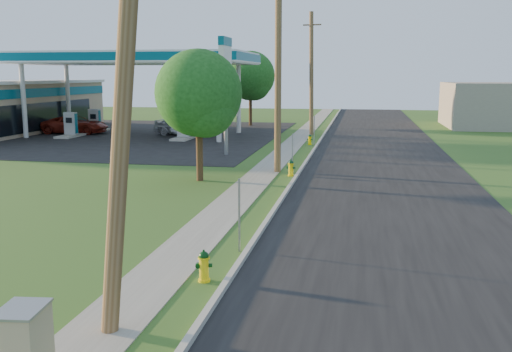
{
  "coord_description": "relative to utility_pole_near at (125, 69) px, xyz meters",
  "views": [
    {
      "loc": [
        3.39,
        -10.25,
        4.7
      ],
      "look_at": [
        0.0,
        8.0,
        1.4
      ],
      "focal_mm": 40.0,
      "sensor_mm": 36.0,
      "label": 1
    }
  ],
  "objects": [
    {
      "name": "utility_pole_near",
      "position": [
        0.0,
        0.0,
        0.0
      ],
      "size": [
        1.4,
        0.32,
        9.48
      ],
      "color": "brown",
      "rests_on": "ground"
    },
    {
      "name": "utility_pole_mid",
      "position": [
        -0.0,
        18.0,
        0.15
      ],
      "size": [
        1.4,
        0.32,
        9.8
      ],
      "color": "brown",
      "rests_on": "ground"
    },
    {
      "name": "tree_verge",
      "position": [
        -3.01,
        15.06,
        -1.05
      ],
      "size": [
        3.85,
        3.85,
        5.84
      ],
      "color": "#382514",
      "rests_on": "ground"
    },
    {
      "name": "sign_post_far",
      "position": [
        0.85,
        29.2,
        -3.8
      ],
      "size": [
        0.05,
        0.04,
        2.0
      ],
      "primitive_type": "cube",
      "color": "gray",
      "rests_on": "ground"
    },
    {
      "name": "gas_canopy",
      "position": [
        -13.4,
        33.0,
        1.09
      ],
      "size": [
        18.18,
        9.18,
        6.4
      ],
      "color": "silver",
      "rests_on": "ground"
    },
    {
      "name": "hydrant_near",
      "position": [
        0.53,
        2.84,
        -4.43
      ],
      "size": [
        0.39,
        0.35,
        0.76
      ],
      "color": "yellow",
      "rests_on": "ground"
    },
    {
      "name": "hydrant_mid",
      "position": [
        0.78,
        17.03,
        -4.41
      ],
      "size": [
        0.41,
        0.37,
        0.8
      ],
      "color": "yellow",
      "rests_on": "ground"
    },
    {
      "name": "fuel_pump_nw",
      "position": [
        -17.9,
        31.0,
        -4.08
      ],
      "size": [
        1.2,
        3.2,
        1.9
      ],
      "color": "#A8A59A",
      "rests_on": "ground"
    },
    {
      "name": "hydrant_far",
      "position": [
        0.55,
        29.36,
        -4.45
      ],
      "size": [
        0.37,
        0.34,
        0.73
      ],
      "color": "#FFDF00",
      "rests_on": "ground"
    },
    {
      "name": "ground_plane",
      "position": [
        0.6,
        1.0,
        -4.8
      ],
      "size": [
        140.0,
        140.0,
        0.0
      ],
      "primitive_type": "plane",
      "color": "#345921",
      "rests_on": "ground"
    },
    {
      "name": "utility_pole_far",
      "position": [
        -0.0,
        36.0,
        0.0
      ],
      "size": [
        1.4,
        0.32,
        9.5
      ],
      "color": "brown",
      "rests_on": "ground"
    },
    {
      "name": "sign_post_mid",
      "position": [
        0.85,
        17.0,
        -3.8
      ],
      "size": [
        0.05,
        0.04,
        2.0
      ],
      "primitive_type": "cube",
      "color": "gray",
      "rests_on": "ground"
    },
    {
      "name": "fuel_pump_sw",
      "position": [
        -17.9,
        35.0,
        -4.08
      ],
      "size": [
        1.2,
        3.2,
        1.9
      ],
      "color": "#A8A59A",
      "rests_on": "ground"
    },
    {
      "name": "fuel_pump_se",
      "position": [
        -8.9,
        35.0,
        -4.08
      ],
      "size": [
        1.2,
        3.2,
        1.9
      ],
      "color": "#A8A59A",
      "rests_on": "ground"
    },
    {
      "name": "sidewalk",
      "position": [
        -0.65,
        11.0,
        -4.79
      ],
      "size": [
        1.5,
        120.0,
        0.03
      ],
      "primitive_type": "cube",
      "color": "gray",
      "rests_on": "ground"
    },
    {
      "name": "car_red",
      "position": [
        -18.79,
        33.38,
        -4.08
      ],
      "size": [
        5.27,
        2.53,
        1.45
      ],
      "primitive_type": "imported",
      "rotation": [
        0.0,
        0.0,
        1.6
      ],
      "color": "maroon",
      "rests_on": "ground"
    },
    {
      "name": "utility_cabinet",
      "position": [
        -0.77,
        -2.24,
        -4.11
      ],
      "size": [
        0.7,
        0.87,
        1.38
      ],
      "color": "tan",
      "rests_on": "ground"
    },
    {
      "name": "sign_post_near",
      "position": [
        0.85,
        5.2,
        -3.8
      ],
      "size": [
        0.05,
        0.04,
        2.0
      ],
      "primitive_type": "cube",
      "color": "gray",
      "rests_on": "ground"
    },
    {
      "name": "fuel_pump_ne",
      "position": [
        -8.9,
        31.0,
        -4.08
      ],
      "size": [
        1.2,
        3.2,
        1.9
      ],
      "color": "#A8A59A",
      "rests_on": "ground"
    },
    {
      "name": "road",
      "position": [
        5.1,
        11.0,
        -4.79
      ],
      "size": [
        8.0,
        120.0,
        0.02
      ],
      "primitive_type": "cube",
      "color": "black",
      "rests_on": "ground"
    },
    {
      "name": "price_pylon",
      "position": [
        -3.9,
        23.5,
        0.63
      ],
      "size": [
        0.34,
        2.04,
        6.85
      ],
      "color": "gray",
      "rests_on": "ground"
    },
    {
      "name": "car_silver",
      "position": [
        -9.65,
        33.56,
        -3.97
      ],
      "size": [
        5.19,
        3.06,
        1.66
      ],
      "primitive_type": "imported",
      "rotation": [
        0.0,
        0.0,
        1.33
      ],
      "color": "#B0B3B8",
      "rests_on": "ground"
    },
    {
      "name": "tree_lot",
      "position": [
        -6.19,
        43.24,
        -0.36
      ],
      "size": [
        4.55,
        4.55,
        6.9
      ],
      "color": "#382514",
      "rests_on": "ground"
    },
    {
      "name": "curb",
      "position": [
        1.1,
        11.0,
        -4.73
      ],
      "size": [
        0.15,
        120.0,
        0.15
      ],
      "primitive_type": "cube",
      "color": "#A8A59A",
      "rests_on": "ground"
    },
    {
      "name": "forecourt",
      "position": [
        -15.4,
        33.0,
        -4.79
      ],
      "size": [
        26.0,
        28.0,
        0.02
      ],
      "primitive_type": "cube",
      "color": "black",
      "rests_on": "ground"
    }
  ]
}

